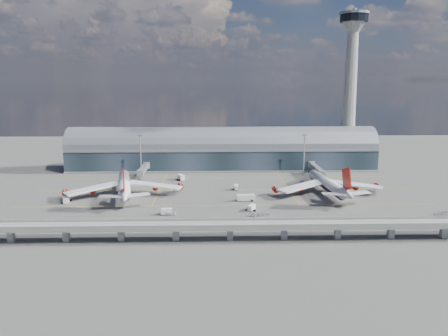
{
  "coord_description": "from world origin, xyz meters",
  "views": [
    {
      "loc": [
        -6.43,
        -207.81,
        58.08
      ],
      "look_at": [
        -0.48,
        10.0,
        14.0
      ],
      "focal_mm": 35.0,
      "sensor_mm": 36.0,
      "label": 1
    }
  ],
  "objects_px": {
    "floodlight_mast_left": "(141,154)",
    "service_truck_3": "(252,208)",
    "service_truck_2": "(246,198)",
    "cargo_train_1": "(261,214)",
    "airliner_right": "(328,185)",
    "cargo_train_2": "(440,214)",
    "control_tower": "(350,90)",
    "service_truck_0": "(67,200)",
    "airliner_left": "(124,185)",
    "cargo_train_0": "(171,213)",
    "service_truck_1": "(166,212)",
    "service_truck_4": "(236,187)",
    "floodlight_mast_right": "(304,154)",
    "service_truck_5": "(181,177)"
  },
  "relations": [
    {
      "from": "service_truck_2",
      "to": "cargo_train_2",
      "type": "distance_m",
      "value": 87.01
    },
    {
      "from": "control_tower",
      "to": "airliner_right",
      "type": "distance_m",
      "value": 92.68
    },
    {
      "from": "airliner_right",
      "to": "service_truck_2",
      "type": "bearing_deg",
      "value": -170.95
    },
    {
      "from": "service_truck_0",
      "to": "service_truck_2",
      "type": "height_order",
      "value": "service_truck_2"
    },
    {
      "from": "airliner_left",
      "to": "service_truck_0",
      "type": "bearing_deg",
      "value": -167.38
    },
    {
      "from": "airliner_right",
      "to": "cargo_train_2",
      "type": "height_order",
      "value": "airliner_right"
    },
    {
      "from": "service_truck_0",
      "to": "cargo_train_0",
      "type": "xyz_separation_m",
      "value": [
        52.28,
        -21.39,
        -0.7
      ]
    },
    {
      "from": "cargo_train_1",
      "to": "service_truck_2",
      "type": "bearing_deg",
      "value": 26.68
    },
    {
      "from": "airliner_right",
      "to": "cargo_train_0",
      "type": "distance_m",
      "value": 84.99
    },
    {
      "from": "airliner_right",
      "to": "service_truck_3",
      "type": "distance_m",
      "value": 50.46
    },
    {
      "from": "control_tower",
      "to": "cargo_train_2",
      "type": "relative_size",
      "value": 12.02
    },
    {
      "from": "service_truck_0",
      "to": "service_truck_4",
      "type": "bearing_deg",
      "value": 5.24
    },
    {
      "from": "airliner_right",
      "to": "service_truck_0",
      "type": "bearing_deg",
      "value": 179.39
    },
    {
      "from": "airliner_left",
      "to": "service_truck_2",
      "type": "relative_size",
      "value": 7.13
    },
    {
      "from": "floodlight_mast_right",
      "to": "service_truck_2",
      "type": "xyz_separation_m",
      "value": [
        -40.11,
        -57.25,
        -11.98
      ]
    },
    {
      "from": "service_truck_2",
      "to": "control_tower",
      "type": "bearing_deg",
      "value": -45.65
    },
    {
      "from": "service_truck_2",
      "to": "cargo_train_2",
      "type": "xyz_separation_m",
      "value": [
        83.16,
        -25.58,
        -0.88
      ]
    },
    {
      "from": "service_truck_3",
      "to": "service_truck_5",
      "type": "distance_m",
      "value": 71.98
    },
    {
      "from": "airliner_right",
      "to": "service_truck_0",
      "type": "xyz_separation_m",
      "value": [
        -130.25,
        -12.16,
        -3.56
      ]
    },
    {
      "from": "airliner_right",
      "to": "cargo_train_0",
      "type": "relative_size",
      "value": 13.57
    },
    {
      "from": "airliner_left",
      "to": "cargo_train_0",
      "type": "xyz_separation_m",
      "value": [
        26.64,
        -32.8,
        -4.79
      ]
    },
    {
      "from": "floodlight_mast_right",
      "to": "service_truck_2",
      "type": "bearing_deg",
      "value": -125.02
    },
    {
      "from": "floodlight_mast_left",
      "to": "service_truck_0",
      "type": "height_order",
      "value": "floodlight_mast_left"
    },
    {
      "from": "service_truck_1",
      "to": "service_truck_4",
      "type": "bearing_deg",
      "value": -41.59
    },
    {
      "from": "floodlight_mast_left",
      "to": "service_truck_3",
      "type": "height_order",
      "value": "floodlight_mast_left"
    },
    {
      "from": "airliner_right",
      "to": "service_truck_2",
      "type": "distance_m",
      "value": 45.16
    },
    {
      "from": "airliner_left",
      "to": "cargo_train_0",
      "type": "relative_size",
      "value": 14.09
    },
    {
      "from": "service_truck_1",
      "to": "airliner_right",
      "type": "bearing_deg",
      "value": -71.83
    },
    {
      "from": "control_tower",
      "to": "service_truck_1",
      "type": "height_order",
      "value": "control_tower"
    },
    {
      "from": "floodlight_mast_right",
      "to": "airliner_right",
      "type": "height_order",
      "value": "floodlight_mast_right"
    },
    {
      "from": "floodlight_mast_right",
      "to": "service_truck_1",
      "type": "height_order",
      "value": "floodlight_mast_right"
    },
    {
      "from": "control_tower",
      "to": "airliner_right",
      "type": "bearing_deg",
      "value": -113.25
    },
    {
      "from": "service_truck_4",
      "to": "cargo_train_2",
      "type": "distance_m",
      "value": 98.83
    },
    {
      "from": "floodlight_mast_right",
      "to": "cargo_train_0",
      "type": "distance_m",
      "value": 109.52
    },
    {
      "from": "service_truck_0",
      "to": "cargo_train_1",
      "type": "relative_size",
      "value": 0.81
    },
    {
      "from": "service_truck_0",
      "to": "service_truck_3",
      "type": "height_order",
      "value": "service_truck_0"
    },
    {
      "from": "floodlight_mast_left",
      "to": "service_truck_0",
      "type": "bearing_deg",
      "value": -114.94
    },
    {
      "from": "floodlight_mast_left",
      "to": "service_truck_5",
      "type": "distance_m",
      "value": 29.81
    },
    {
      "from": "service_truck_2",
      "to": "cargo_train_1",
      "type": "distance_m",
      "value": 24.55
    },
    {
      "from": "airliner_right",
      "to": "service_truck_4",
      "type": "relative_size",
      "value": 12.98
    },
    {
      "from": "service_truck_3",
      "to": "cargo_train_0",
      "type": "relative_size",
      "value": 1.23
    },
    {
      "from": "service_truck_1",
      "to": "cargo_train_2",
      "type": "height_order",
      "value": "service_truck_1"
    },
    {
      "from": "floodlight_mast_left",
      "to": "cargo_train_1",
      "type": "height_order",
      "value": "floodlight_mast_left"
    },
    {
      "from": "cargo_train_0",
      "to": "cargo_train_1",
      "type": "relative_size",
      "value": 0.51
    },
    {
      "from": "service_truck_0",
      "to": "cargo_train_0",
      "type": "height_order",
      "value": "service_truck_0"
    },
    {
      "from": "service_truck_1",
      "to": "cargo_train_0",
      "type": "xyz_separation_m",
      "value": [
        2.07,
        -0.64,
        -0.66
      ]
    },
    {
      "from": "floodlight_mast_right",
      "to": "cargo_train_2",
      "type": "height_order",
      "value": "floodlight_mast_right"
    },
    {
      "from": "airliner_left",
      "to": "service_truck_2",
      "type": "xyz_separation_m",
      "value": [
        61.11,
        -10.89,
        -3.9
      ]
    },
    {
      "from": "cargo_train_1",
      "to": "service_truck_5",
      "type": "bearing_deg",
      "value": 45.02
    },
    {
      "from": "control_tower",
      "to": "service_truck_4",
      "type": "bearing_deg",
      "value": -141.17
    }
  ]
}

